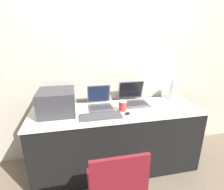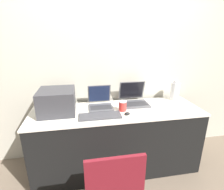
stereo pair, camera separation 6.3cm
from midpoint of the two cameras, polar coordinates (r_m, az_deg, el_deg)
The scene contains 11 objects.
ground_plane at distance 2.27m, azimuth 4.09°, elevation -26.83°, with size 14.00×14.00×0.00m, color #6B5B4C.
wall_back at distance 2.30m, azimuth 0.47°, elevation 10.79°, with size 8.00×0.05×2.60m.
table at distance 2.25m, azimuth 2.36°, elevation -14.19°, with size 1.99×0.64×0.79m.
printer at distance 2.03m, azimuth -16.67°, elevation -1.73°, with size 0.39×0.39×0.27m.
laptop_left at distance 2.14m, azimuth -3.00°, elevation -2.45°, with size 0.28×0.32×0.25m.
laptop_right at distance 2.26m, azimuth 7.92°, elevation -1.27°, with size 0.34×0.34×0.27m.
external_keyboard at distance 1.89m, azimuth -2.93°, elevation -6.85°, with size 0.45×0.17×0.02m.
coffee_cup at distance 2.02m, azimuth 4.35°, elevation -3.58°, with size 0.09×0.09×0.12m.
mouse at distance 1.94m, azimuth 5.92°, elevation -6.08°, with size 0.06×0.04×0.03m.
metal_pitcher at distance 2.50m, azimuth 20.54°, elevation 1.32°, with size 0.11×0.11×0.28m.
chair at distance 1.56m, azimuth 1.38°, elevation -27.36°, with size 0.42×0.44×0.86m.
Camera 2 is at (-0.39, -1.54, 1.63)m, focal length 28.00 mm.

